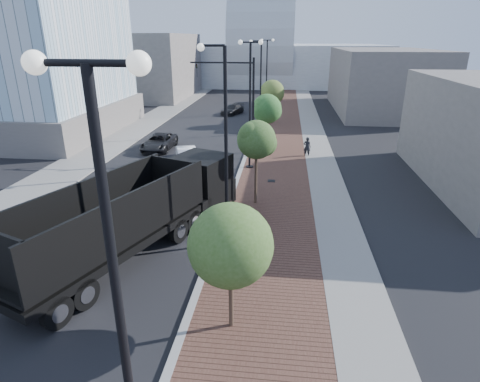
# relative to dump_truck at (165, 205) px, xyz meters

# --- Properties ---
(sidewalk) EXTENTS (7.00, 140.00, 0.12)m
(sidewalk) POSITION_rel_dump_truck_xyz_m (6.18, 29.24, -1.52)
(sidewalk) COLOR #4C2D23
(sidewalk) RESTS_ON ground
(concrete_strip) EXTENTS (2.40, 140.00, 0.13)m
(concrete_strip) POSITION_rel_dump_truck_xyz_m (8.88, 29.24, -1.51)
(concrete_strip) COLOR slate
(concrete_strip) RESTS_ON ground
(curb) EXTENTS (0.30, 140.00, 0.14)m
(curb) POSITION_rel_dump_truck_xyz_m (2.68, 29.24, -1.51)
(curb) COLOR gray
(curb) RESTS_ON ground
(west_sidewalk) EXTENTS (4.00, 140.00, 0.12)m
(west_sidewalk) POSITION_rel_dump_truck_xyz_m (-10.32, 29.24, -1.52)
(west_sidewalk) COLOR slate
(west_sidewalk) RESTS_ON ground
(dump_truck) EXTENTS (7.61, 13.80, 3.75)m
(dump_truck) POSITION_rel_dump_truck_xyz_m (0.00, 0.00, 0.00)
(dump_truck) COLOR black
(dump_truck) RESTS_ON ground
(white_sedan) EXTENTS (2.80, 4.42, 1.37)m
(white_sedan) POSITION_rel_dump_truck_xyz_m (-1.70, 11.62, -0.89)
(white_sedan) COLOR white
(white_sedan) RESTS_ON ground
(dark_car_mid) EXTENTS (2.41, 5.01, 1.38)m
(dark_car_mid) POSITION_rel_dump_truck_xyz_m (-5.26, 15.84, -0.89)
(dark_car_mid) COLOR black
(dark_car_mid) RESTS_ON ground
(dark_car_far) EXTENTS (3.09, 4.58, 1.23)m
(dark_car_far) POSITION_rel_dump_truck_xyz_m (-1.03, 34.15, -0.96)
(dark_car_far) COLOR black
(dark_car_far) RESTS_ON ground
(pedestrian) EXTENTS (0.68, 0.51, 1.69)m
(pedestrian) POSITION_rel_dump_truck_xyz_m (7.78, 14.98, -0.73)
(pedestrian) COLOR black
(pedestrian) RESTS_ON ground
(streetlight_0) EXTENTS (1.72, 0.56, 9.28)m
(streetlight_0) POSITION_rel_dump_truck_xyz_m (3.28, -12.76, 3.24)
(streetlight_0) COLOR black
(streetlight_0) RESTS_ON ground
(streetlight_1) EXTENTS (1.44, 0.56, 9.21)m
(streetlight_1) POSITION_rel_dump_truck_xyz_m (3.16, -0.76, 2.76)
(streetlight_1) COLOR black
(streetlight_1) RESTS_ON ground
(streetlight_2) EXTENTS (1.72, 0.56, 9.28)m
(streetlight_2) POSITION_rel_dump_truck_xyz_m (3.28, 11.24, 3.24)
(streetlight_2) COLOR black
(streetlight_2) RESTS_ON ground
(streetlight_3) EXTENTS (1.44, 0.56, 9.21)m
(streetlight_3) POSITION_rel_dump_truck_xyz_m (3.16, 23.24, 2.76)
(streetlight_3) COLOR black
(streetlight_3) RESTS_ON ground
(streetlight_4) EXTENTS (1.72, 0.56, 9.28)m
(streetlight_4) POSITION_rel_dump_truck_xyz_m (3.28, 35.24, 3.24)
(streetlight_4) COLOR black
(streetlight_4) RESTS_ON ground
(traffic_mast) EXTENTS (5.09, 0.20, 8.00)m
(traffic_mast) POSITION_rel_dump_truck_xyz_m (2.38, 14.24, 3.40)
(traffic_mast) COLOR black
(traffic_mast) RESTS_ON ground
(tree_0) EXTENTS (2.77, 2.77, 4.63)m
(tree_0) POSITION_rel_dump_truck_xyz_m (4.32, -6.74, 1.66)
(tree_0) COLOR #382619
(tree_0) RESTS_ON ground
(tree_1) EXTENTS (2.29, 2.23, 5.12)m
(tree_1) POSITION_rel_dump_truck_xyz_m (4.32, 4.26, 2.41)
(tree_1) COLOR #382619
(tree_1) RESTS_ON ground
(tree_2) EXTENTS (2.54, 2.51, 5.01)m
(tree_2) POSITION_rel_dump_truck_xyz_m (4.32, 16.26, 2.16)
(tree_2) COLOR #382619
(tree_2) RESTS_ON ground
(tree_3) EXTENTS (2.76, 2.76, 5.02)m
(tree_3) POSITION_rel_dump_truck_xyz_m (4.32, 28.26, 2.05)
(tree_3) COLOR #382619
(tree_3) RESTS_ON ground
(tower_podium) EXTENTS (19.00, 19.00, 3.00)m
(tower_podium) POSITION_rel_dump_truck_xyz_m (-21.32, 21.24, -0.08)
(tower_podium) COLOR #655F5B
(tower_podium) RESTS_ON ground
(convention_center) EXTENTS (50.00, 30.00, 50.00)m
(convention_center) POSITION_rel_dump_truck_xyz_m (0.68, 74.24, 4.43)
(convention_center) COLOR #A0A6A9
(convention_center) RESTS_ON ground
(commercial_block_nw) EXTENTS (14.00, 20.00, 10.00)m
(commercial_block_nw) POSITION_rel_dump_truck_xyz_m (-17.32, 49.24, 3.42)
(commercial_block_nw) COLOR #655F5B
(commercial_block_nw) RESTS_ON ground
(commercial_block_ne) EXTENTS (12.00, 22.00, 8.00)m
(commercial_block_ne) POSITION_rel_dump_truck_xyz_m (18.68, 39.24, 2.42)
(commercial_block_ne) COLOR #635D59
(commercial_block_ne) RESTS_ON ground
(utility_cover_1) EXTENTS (0.50, 0.50, 0.02)m
(utility_cover_1) POSITION_rel_dump_truck_xyz_m (5.08, -2.76, -1.45)
(utility_cover_1) COLOR black
(utility_cover_1) RESTS_ON sidewalk
(utility_cover_2) EXTENTS (0.50, 0.50, 0.02)m
(utility_cover_2) POSITION_rel_dump_truck_xyz_m (5.08, 8.24, -1.45)
(utility_cover_2) COLOR black
(utility_cover_2) RESTS_ON sidewalk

